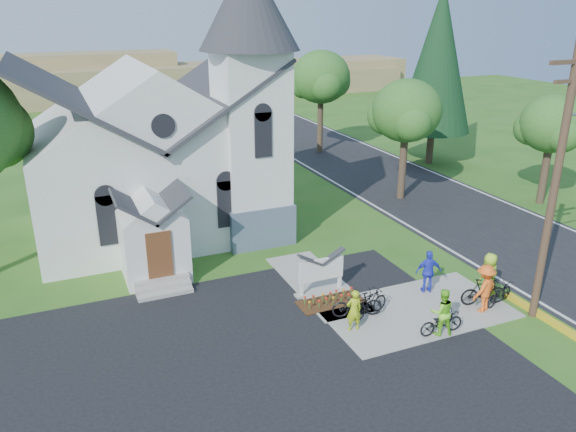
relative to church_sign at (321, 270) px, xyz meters
name	(u,v)px	position (x,y,z in m)	size (l,w,h in m)	color
ground	(390,326)	(1.20, -3.20, -1.03)	(120.00, 120.00, 0.00)	#2B5E1B
parking_lot	(219,411)	(-5.80, -5.20, -1.02)	(20.00, 16.00, 0.02)	black
road	(394,181)	(11.20, 11.80, -1.02)	(8.00, 90.00, 0.02)	black
sidewalk	(416,310)	(2.70, -2.70, -1.00)	(7.00, 4.00, 0.05)	#99968A
church	(159,129)	(-4.28, 9.28, 4.22)	(12.35, 12.00, 13.00)	white
church_sign	(321,270)	(0.00, 0.00, 0.00)	(2.20, 0.40, 1.70)	#99968A
flower_bed	(331,302)	(0.00, -0.90, -0.99)	(2.60, 1.10, 0.07)	#391F0F
utility_pole	(558,177)	(6.56, -4.70, 4.38)	(3.45, 0.28, 10.00)	#442D22
tree_road_near	(407,111)	(9.70, 8.80, 4.18)	(4.00, 4.00, 7.05)	#3A2B1F
tree_road_mid	(321,77)	(10.20, 20.80, 4.75)	(4.40, 4.40, 7.80)	#3A2B1F
tree_road_far	(553,125)	(16.70, 4.80, 3.61)	(3.60, 3.60, 6.30)	#3A2B1F
conifer	(438,59)	(16.20, 14.80, 6.36)	(5.20, 5.20, 12.40)	#3A2B1F
distant_hills	(163,81)	(4.56, 53.13, 1.15)	(61.00, 10.00, 5.60)	olive
cyclist_0	(354,310)	(-0.18, -2.98, -0.19)	(0.57, 0.37, 1.56)	#A7C517
bike_0	(357,304)	(0.39, -2.21, -0.48)	(0.66, 1.89, 1.00)	black
cyclist_1	(442,312)	(2.49, -4.40, -0.11)	(0.84, 0.66, 1.73)	#7EE82B
bike_1	(370,303)	(0.82, -2.40, -0.44)	(0.50, 1.77, 1.07)	black
cyclist_2	(428,272)	(3.95, -1.66, -0.09)	(1.04, 0.43, 1.78)	blue
bike_2	(441,322)	(2.51, -4.40, -0.53)	(0.59, 1.69, 0.89)	black
cyclist_3	(485,288)	(4.96, -3.72, -0.04)	(1.21, 0.70, 1.87)	orange
bike_3	(484,292)	(5.28, -3.36, -0.43)	(0.51, 1.82, 1.09)	black
cyclist_4	(489,275)	(5.90, -2.89, -0.06)	(0.89, 0.58, 1.83)	#ABE02A
bike_4	(499,293)	(5.90, -3.54, -0.54)	(0.57, 1.64, 0.86)	black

